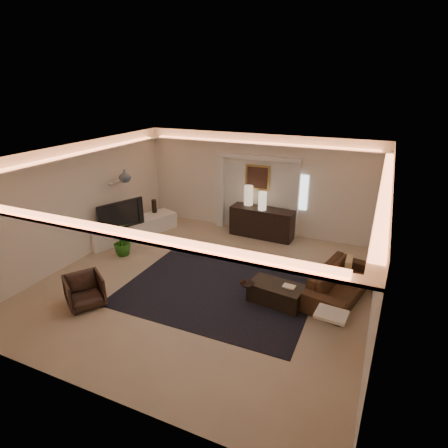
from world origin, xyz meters
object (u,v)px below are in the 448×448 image
at_px(sofa, 341,282).
at_px(armchair, 84,291).
at_px(coffee_table, 276,293).
at_px(console, 262,223).

bearing_deg(sofa, armchair, 130.33).
bearing_deg(armchair, coffee_table, -30.79).
height_order(coffee_table, armchair, armchair).
bearing_deg(sofa, coffee_table, 136.82).
bearing_deg(coffee_table, armchair, -146.79).
xyz_separation_m(sofa, coffee_table, (-1.16, -0.79, -0.11)).
xyz_separation_m(coffee_table, armchair, (-3.52, -1.67, 0.12)).
distance_m(coffee_table, armchair, 3.90).
relative_size(sofa, coffee_table, 1.98).
distance_m(console, coffee_table, 3.48).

